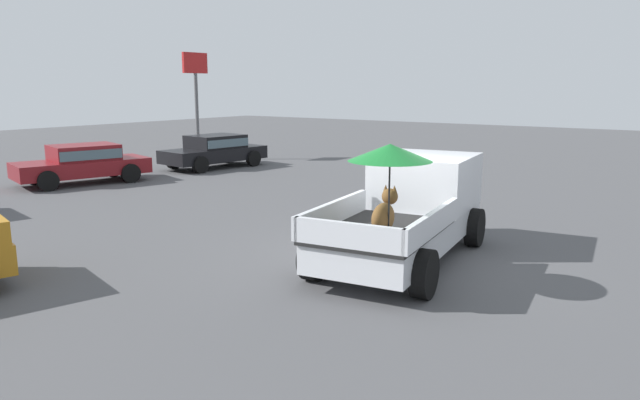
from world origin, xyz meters
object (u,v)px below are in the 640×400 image
at_px(pickup_truck_main, 411,207).
at_px(parked_sedan_near, 83,162).
at_px(motel_sign, 196,84).
at_px(parked_sedan_far, 215,149).

height_order(pickup_truck_main, parked_sedan_near, pickup_truck_main).
height_order(pickup_truck_main, motel_sign, motel_sign).
bearing_deg(motel_sign, parked_sedan_near, -165.66).
distance_m(parked_sedan_far, motel_sign, 4.04).
xyz_separation_m(pickup_truck_main, parked_sedan_near, (1.54, 13.20, -0.24)).
height_order(parked_sedan_far, motel_sign, motel_sign).
distance_m(pickup_truck_main, parked_sedan_far, 14.21).
distance_m(pickup_truck_main, motel_sign, 17.44).
xyz_separation_m(pickup_truck_main, parked_sedan_far, (7.00, 12.36, -0.24)).
xyz_separation_m(parked_sedan_far, motel_sign, (1.58, 2.64, 2.62)).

